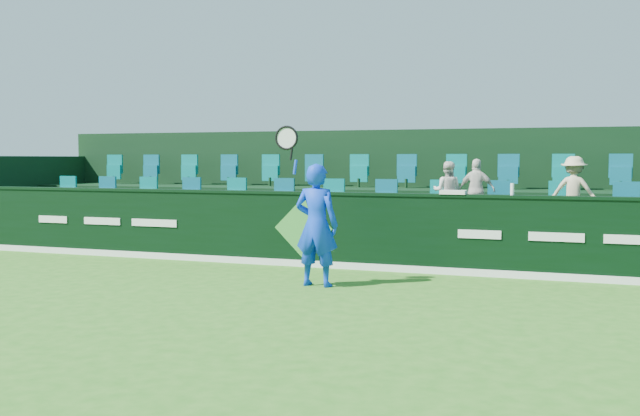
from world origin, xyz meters
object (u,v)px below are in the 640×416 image
at_px(towel, 453,192).
at_px(drinks_bottle, 512,189).
at_px(spectator_right, 574,190).
at_px(spectator_middle, 477,190).
at_px(spectator_left, 447,191).
at_px(tennis_player, 316,224).

xyz_separation_m(towel, drinks_bottle, (0.96, 0.00, 0.07)).
bearing_deg(towel, spectator_right, 30.52).
xyz_separation_m(spectator_middle, towel, (-0.25, -1.12, 0.01)).
bearing_deg(spectator_left, spectator_middle, 179.66).
distance_m(spectator_left, spectator_right, 2.19).
xyz_separation_m(spectator_left, drinks_bottle, (1.24, -1.12, 0.10)).
xyz_separation_m(spectator_right, drinks_bottle, (-0.94, -1.12, 0.06)).
height_order(tennis_player, spectator_left, tennis_player).
relative_size(spectator_middle, towel, 2.70).
bearing_deg(spectator_middle, spectator_left, 7.41).
bearing_deg(spectator_middle, towel, 84.98).
bearing_deg(towel, drinks_bottle, 0.00).
bearing_deg(tennis_player, towel, 45.72).
bearing_deg(tennis_player, drinks_bottle, 33.70).
relative_size(spectator_left, towel, 2.58).
bearing_deg(drinks_bottle, spectator_right, 49.88).
height_order(towel, drinks_bottle, drinks_bottle).
distance_m(tennis_player, towel, 2.59).
relative_size(tennis_player, towel, 5.84).
xyz_separation_m(tennis_player, spectator_middle, (2.03, 2.94, 0.42)).
bearing_deg(spectator_right, spectator_middle, 6.00).
xyz_separation_m(spectator_middle, drinks_bottle, (0.71, -1.12, 0.08)).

